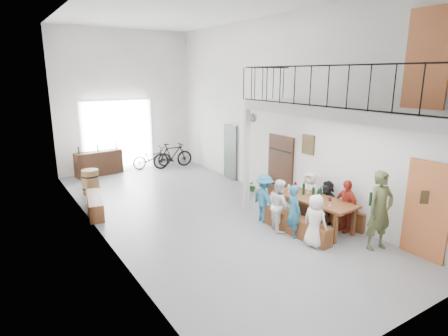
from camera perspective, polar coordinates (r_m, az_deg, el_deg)
floor at (r=10.71m, az=-3.76°, el=-6.73°), size 12.00×12.00×0.00m
room_walls at (r=10.01m, az=-4.10°, el=12.64°), size 12.00×12.00×12.00m
gateway_portal at (r=15.56m, az=-15.84°, el=4.70°), size 2.80×0.08×2.80m
right_wall_decor at (r=10.40m, az=14.39°, el=2.23°), size 0.07×8.28×5.07m
balcony at (r=8.86m, az=17.59°, el=8.00°), size 1.52×5.62×4.00m
tasting_table at (r=9.70m, az=13.58°, el=-4.94°), size 1.08×2.20×0.79m
bench_inner at (r=9.37m, az=10.95°, el=-8.62°), size 0.42×1.98×0.45m
bench_wall at (r=10.36m, az=15.53°, el=-6.56°), size 0.68×2.11×0.48m
tableware at (r=9.68m, az=13.04°, el=-3.51°), size 0.47×1.47×0.35m
side_bench at (r=11.15m, az=-19.06°, el=-5.34°), size 0.68×1.75×0.48m
oak_barrel at (r=12.93m, az=-19.66°, el=-1.99°), size 0.55×0.55×0.80m
serving_counter at (r=15.23m, az=-18.51°, el=0.72°), size 1.82×0.73×0.93m
counter_bottles at (r=15.09m, az=-18.66°, el=2.94°), size 1.51×0.26×0.28m
guest_left_a at (r=8.73m, az=13.71°, el=-7.81°), size 0.49×0.66×1.22m
guest_left_b at (r=9.11m, az=10.60°, el=-6.44°), size 0.39×0.52×1.29m
guest_left_c at (r=9.42m, az=8.45°, el=-5.59°), size 0.69×0.77×1.31m
guest_left_d at (r=9.88m, az=6.17°, el=-4.65°), size 0.49×0.84×1.28m
guest_right_a at (r=9.72m, az=18.07°, el=-5.50°), size 0.42×0.81×1.32m
guest_right_b at (r=10.16m, az=15.39°, el=-4.98°), size 0.45×1.09×1.14m
guest_right_c at (r=10.67m, az=12.85°, el=-3.74°), size 0.58×0.69×1.20m
host_standing at (r=8.95m, az=22.67°, el=-6.01°), size 0.72×0.54×1.79m
potted_plant at (r=12.52m, az=4.37°, el=-2.71°), size 0.43×0.40×0.38m
bicycle_near at (r=15.79m, az=-10.94°, el=1.55°), size 1.68×0.62×0.87m
bicycle_far at (r=15.70m, az=-7.81°, el=1.91°), size 1.74×0.55×1.03m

